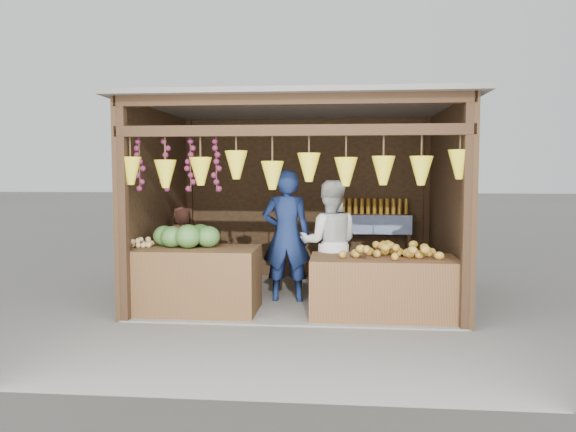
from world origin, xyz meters
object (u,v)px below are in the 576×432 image
object	(u,v)px
vendor_seated	(182,240)
counter_left	(193,280)
counter_right	(383,287)
woman_standing	(330,243)
man_standing	(286,236)

from	to	relation	value
vendor_seated	counter_left	bearing A→B (deg)	125.96
counter_right	woman_standing	world-z (taller)	woman_standing
counter_right	woman_standing	xyz separation A→B (m)	(-0.65, 0.58, 0.46)
man_standing	woman_standing	size ratio (longest dim) A/B	1.08
counter_left	woman_standing	world-z (taller)	woman_standing
counter_right	vendor_seated	distance (m)	3.06
counter_left	man_standing	distance (m)	1.37
man_standing	counter_left	bearing A→B (deg)	30.32
man_standing	vendor_seated	size ratio (longest dim) A/B	1.85
man_standing	vendor_seated	bearing A→B (deg)	-18.89
man_standing	woman_standing	distance (m)	0.59
counter_left	vendor_seated	world-z (taller)	vendor_seated
vendor_seated	woman_standing	bearing A→B (deg)	178.41
counter_left	vendor_seated	xyz separation A→B (m)	(-0.47, 1.16, 0.36)
counter_left	woman_standing	distance (m)	1.81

